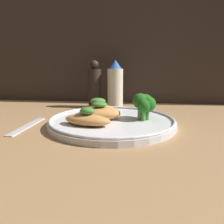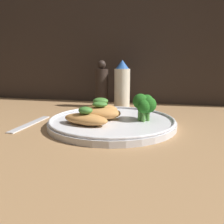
% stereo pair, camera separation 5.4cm
% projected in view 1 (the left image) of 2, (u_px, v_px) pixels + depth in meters
% --- Properties ---
extents(ground_plane, '(1.80, 1.80, 0.01)m').
position_uv_depth(ground_plane, '(112.00, 127.00, 0.55)').
color(ground_plane, '#936D47').
extents(plate, '(0.31, 0.31, 0.02)m').
position_uv_depth(plate, '(112.00, 121.00, 0.54)').
color(plate, silver).
rests_on(plate, ground_plane).
extents(grilled_meat_front, '(0.12, 0.07, 0.04)m').
position_uv_depth(grilled_meat_front, '(87.00, 119.00, 0.49)').
color(grilled_meat_front, '#BC7F42').
rests_on(grilled_meat_front, plate).
extents(grilled_meat_middle, '(0.11, 0.07, 0.04)m').
position_uv_depth(grilled_meat_middle, '(99.00, 113.00, 0.54)').
color(grilled_meat_middle, '#BC7F42').
rests_on(grilled_meat_middle, plate).
extents(grilled_meat_back, '(0.10, 0.07, 0.05)m').
position_uv_depth(grilled_meat_back, '(98.00, 108.00, 0.60)').
color(grilled_meat_back, '#BC7F42').
rests_on(grilled_meat_back, plate).
extents(broccoli_bunch, '(0.06, 0.07, 0.07)m').
position_uv_depth(broccoli_bunch, '(144.00, 103.00, 0.54)').
color(broccoli_bunch, '#569942').
rests_on(broccoli_bunch, plate).
extents(sauce_bottle, '(0.05, 0.05, 0.16)m').
position_uv_depth(sauce_bottle, '(115.00, 85.00, 0.76)').
color(sauce_bottle, beige).
rests_on(sauce_bottle, ground_plane).
extents(pepper_grinder, '(0.05, 0.05, 0.16)m').
position_uv_depth(pepper_grinder, '(95.00, 86.00, 0.77)').
color(pepper_grinder, black).
rests_on(pepper_grinder, ground_plane).
extents(fork, '(0.02, 0.16, 0.01)m').
position_uv_depth(fork, '(27.00, 126.00, 0.53)').
color(fork, silver).
rests_on(fork, ground_plane).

